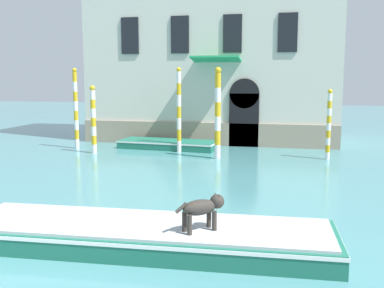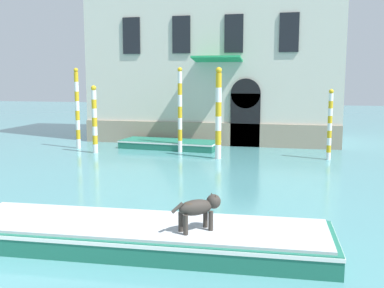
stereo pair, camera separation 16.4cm
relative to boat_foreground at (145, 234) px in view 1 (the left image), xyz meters
name	(u,v)px [view 1 (the left image)]	position (x,y,z in m)	size (l,w,h in m)	color
palazzo_left	(215,27)	(-1.46, 18.32, 6.52)	(14.46, 7.40, 13.66)	beige
boat_foreground	(145,234)	(0.00, 0.00, 0.00)	(8.50, 2.58, 0.54)	#1E6651
dog_on_deck	(203,207)	(1.35, -0.19, 0.75)	(0.94, 0.82, 0.77)	#332D28
boat_moored_near_palazzo	(169,144)	(-3.20, 13.79, -0.06)	(5.39, 2.38, 0.43)	#1E6651
mooring_pole_0	(218,113)	(-0.15, 11.29, 1.85)	(0.29, 0.29, 4.23)	white
mooring_pole_1	(329,124)	(4.87, 12.17, 1.35)	(0.21, 0.21, 3.24)	white
mooring_pole_2	(179,110)	(-2.36, 12.77, 1.86)	(0.23, 0.23, 4.27)	white
mooring_pole_3	(76,108)	(-7.96, 12.71, 1.86)	(0.23, 0.23, 4.26)	white
mooring_pole_4	(93,119)	(-6.43, 11.51, 1.42)	(0.26, 0.26, 3.38)	white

